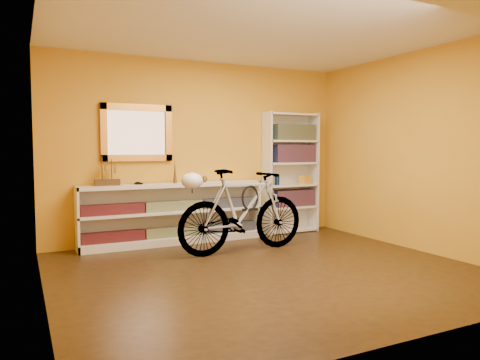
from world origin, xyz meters
name	(u,v)px	position (x,y,z in m)	size (l,w,h in m)	color
floor	(268,271)	(0.00, 0.00, -0.01)	(4.50, 4.00, 0.01)	black
ceiling	(269,28)	(0.00, 0.00, 2.60)	(4.50, 4.00, 0.01)	silver
back_wall	(201,151)	(0.00, 2.00, 1.30)	(4.50, 0.01, 2.60)	orange
left_wall	(40,152)	(-2.25, 0.00, 1.30)	(0.01, 4.00, 2.60)	orange
right_wall	(420,151)	(2.25, 0.00, 1.30)	(0.01, 4.00, 2.60)	orange
gilt_mirror	(137,133)	(-0.95, 1.97, 1.55)	(0.98, 0.06, 0.78)	#995E1B
wall_socket	(255,217)	(0.90, 1.99, 0.25)	(0.09, 0.01, 0.09)	silver
console_unit	(174,213)	(-0.49, 1.81, 0.42)	(2.60, 0.35, 0.85)	silver
cd_row_lower	(174,232)	(-0.49, 1.79, 0.17)	(2.50, 0.13, 0.14)	black
cd_row_upper	(174,206)	(-0.49, 1.79, 0.54)	(2.50, 0.13, 0.14)	navy
model_ship	(107,171)	(-1.39, 1.81, 1.04)	(0.32, 0.12, 0.39)	#3B2610
toy_car	(139,184)	(-0.98, 1.81, 0.85)	(0.00, 0.00, 0.00)	black
bronze_ornament	(175,171)	(-0.47, 1.81, 1.02)	(0.06, 0.06, 0.33)	brown
decorative_orb	(204,179)	(-0.02, 1.81, 0.89)	(0.09, 0.09, 0.09)	brown
bookcase	(291,173)	(1.46, 1.84, 0.95)	(0.90, 0.30, 1.90)	silver
book_row_a	(293,198)	(1.51, 1.84, 0.55)	(0.70, 0.22, 0.26)	maroon
book_row_b	(293,153)	(1.51, 1.84, 1.25)	(0.70, 0.22, 0.28)	maroon
book_row_c	(294,132)	(1.51, 1.84, 1.59)	(0.70, 0.22, 0.25)	#174C52
travel_mug	(277,180)	(1.20, 1.82, 0.85)	(0.07, 0.07, 0.17)	navy
red_tin	(279,135)	(1.26, 1.87, 1.55)	(0.13, 0.13, 0.16)	maroon
yellow_bag	(305,180)	(1.71, 1.80, 0.83)	(0.18, 0.12, 0.14)	gold
bicycle	(243,211)	(0.14, 0.91, 0.54)	(1.83, 0.47, 1.08)	silver
helmet	(192,181)	(-0.56, 0.87, 0.95)	(0.26, 0.25, 0.20)	white
u_lock	(250,198)	(0.25, 0.91, 0.70)	(0.24, 0.24, 0.03)	black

